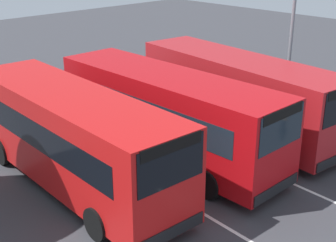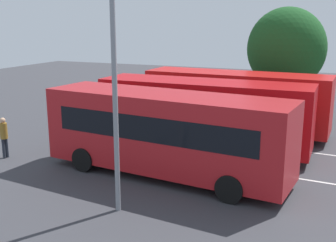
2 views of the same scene
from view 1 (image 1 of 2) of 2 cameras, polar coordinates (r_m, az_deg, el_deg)
ground_plane at (r=18.06m, az=0.38°, el=-4.39°), size 68.33×68.33×0.00m
bus_far_left at (r=15.74m, az=-11.31°, el=-1.79°), size 9.79×2.96×3.22m
bus_center_left at (r=17.43m, az=-0.01°, el=0.96°), size 9.70×2.64×3.22m
bus_center_right at (r=19.93m, az=8.44°, el=3.37°), size 9.89×3.48×3.22m
street_lamp at (r=21.69m, az=14.48°, el=13.38°), size 0.29×2.84×8.86m
lane_stripe_outer_left at (r=16.98m, az=-4.02°, el=-6.21°), size 13.84×0.97×0.01m
lane_stripe_inner_left at (r=19.25m, az=4.24°, el=-2.74°), size 13.84×0.97×0.01m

